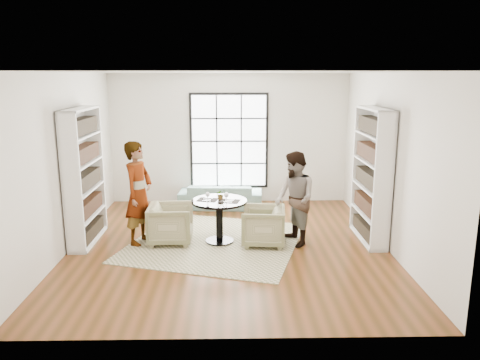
{
  "coord_description": "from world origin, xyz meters",
  "views": [
    {
      "loc": [
        0.05,
        -7.83,
        2.97
      ],
      "look_at": [
        0.21,
        0.4,
        1.1
      ],
      "focal_mm": 35.0,
      "sensor_mm": 36.0,
      "label": 1
    }
  ],
  "objects_px": {
    "pedestal_table": "(219,212)",
    "armchair_right": "(263,226)",
    "wine_glass_right": "(226,195)",
    "flower_centerpiece": "(221,194)",
    "wine_glass_left": "(208,195)",
    "person_right": "(295,199)",
    "person_left": "(139,193)",
    "armchair_left": "(171,224)",
    "sofa": "(221,196)"
  },
  "relations": [
    {
      "from": "wine_glass_right",
      "to": "flower_centerpiece",
      "type": "distance_m",
      "value": 0.23
    },
    {
      "from": "sofa",
      "to": "armchair_left",
      "type": "bearing_deg",
      "value": 73.12
    },
    {
      "from": "wine_glass_right",
      "to": "person_right",
      "type": "bearing_deg",
      "value": 1.3
    },
    {
      "from": "wine_glass_right",
      "to": "person_left",
      "type": "bearing_deg",
      "value": 174.39
    },
    {
      "from": "wine_glass_right",
      "to": "flower_centerpiece",
      "type": "xyz_separation_m",
      "value": [
        -0.1,
        0.2,
        -0.04
      ]
    },
    {
      "from": "flower_centerpiece",
      "to": "sofa",
      "type": "bearing_deg",
      "value": 91.43
    },
    {
      "from": "pedestal_table",
      "to": "armchair_right",
      "type": "bearing_deg",
      "value": -9.46
    },
    {
      "from": "person_left",
      "to": "flower_centerpiece",
      "type": "height_order",
      "value": "person_left"
    },
    {
      "from": "pedestal_table",
      "to": "wine_glass_left",
      "type": "bearing_deg",
      "value": -158.1
    },
    {
      "from": "pedestal_table",
      "to": "person_left",
      "type": "xyz_separation_m",
      "value": [
        -1.42,
        -0.0,
        0.35
      ]
    },
    {
      "from": "person_left",
      "to": "person_right",
      "type": "relative_size",
      "value": 1.1
    },
    {
      "from": "armchair_left",
      "to": "wine_glass_right",
      "type": "relative_size",
      "value": 4.3
    },
    {
      "from": "flower_centerpiece",
      "to": "wine_glass_left",
      "type": "bearing_deg",
      "value": -151.15
    },
    {
      "from": "sofa",
      "to": "person_right",
      "type": "height_order",
      "value": "person_right"
    },
    {
      "from": "pedestal_table",
      "to": "wine_glass_left",
      "type": "distance_m",
      "value": 0.4
    },
    {
      "from": "person_left",
      "to": "wine_glass_left",
      "type": "xyz_separation_m",
      "value": [
        1.22,
        -0.08,
        -0.01
      ]
    },
    {
      "from": "pedestal_table",
      "to": "sofa",
      "type": "xyz_separation_m",
      "value": [
        -0.03,
        2.28,
        -0.3
      ]
    },
    {
      "from": "person_right",
      "to": "wine_glass_left",
      "type": "xyz_separation_m",
      "value": [
        -1.52,
        0.05,
        0.08
      ]
    },
    {
      "from": "person_right",
      "to": "flower_centerpiece",
      "type": "relative_size",
      "value": 8.95
    },
    {
      "from": "armchair_right",
      "to": "wine_glass_right",
      "type": "distance_m",
      "value": 0.86
    },
    {
      "from": "sofa",
      "to": "wine_glass_left",
      "type": "height_order",
      "value": "wine_glass_left"
    },
    {
      "from": "pedestal_table",
      "to": "armchair_right",
      "type": "height_order",
      "value": "pedestal_table"
    },
    {
      "from": "armchair_left",
      "to": "person_right",
      "type": "bearing_deg",
      "value": -94.19
    },
    {
      "from": "person_right",
      "to": "wine_glass_left",
      "type": "bearing_deg",
      "value": -109.57
    },
    {
      "from": "sofa",
      "to": "person_right",
      "type": "xyz_separation_m",
      "value": [
        1.35,
        -2.41,
        0.56
      ]
    },
    {
      "from": "armchair_left",
      "to": "armchair_right",
      "type": "height_order",
      "value": "armchair_left"
    },
    {
      "from": "person_right",
      "to": "wine_glass_right",
      "type": "distance_m",
      "value": 1.2
    },
    {
      "from": "armchair_right",
      "to": "person_left",
      "type": "relative_size",
      "value": 0.41
    },
    {
      "from": "person_left",
      "to": "pedestal_table",
      "type": "bearing_deg",
      "value": -70.22
    },
    {
      "from": "armchair_left",
      "to": "person_right",
      "type": "height_order",
      "value": "person_right"
    },
    {
      "from": "armchair_right",
      "to": "person_left",
      "type": "bearing_deg",
      "value": -87.6
    },
    {
      "from": "pedestal_table",
      "to": "sofa",
      "type": "relative_size",
      "value": 0.53
    },
    {
      "from": "armchair_left",
      "to": "armchair_right",
      "type": "bearing_deg",
      "value": -95.28
    },
    {
      "from": "wine_glass_left",
      "to": "wine_glass_right",
      "type": "bearing_deg",
      "value": -12.94
    },
    {
      "from": "person_right",
      "to": "wine_glass_right",
      "type": "xyz_separation_m",
      "value": [
        -1.2,
        -0.03,
        0.08
      ]
    },
    {
      "from": "armchair_right",
      "to": "wine_glass_left",
      "type": "relative_size",
      "value": 4.44
    },
    {
      "from": "armchair_left",
      "to": "person_left",
      "type": "height_order",
      "value": "person_left"
    },
    {
      "from": "wine_glass_left",
      "to": "armchair_right",
      "type": "bearing_deg",
      "value": -2.83
    },
    {
      "from": "flower_centerpiece",
      "to": "pedestal_table",
      "type": "bearing_deg",
      "value": -121.09
    },
    {
      "from": "armchair_left",
      "to": "flower_centerpiece",
      "type": "bearing_deg",
      "value": -87.82
    },
    {
      "from": "person_right",
      "to": "armchair_left",
      "type": "bearing_deg",
      "value": -111.01
    },
    {
      "from": "armchair_right",
      "to": "wine_glass_right",
      "type": "xyz_separation_m",
      "value": [
        -0.65,
        -0.03,
        0.57
      ]
    },
    {
      "from": "sofa",
      "to": "wine_glass_left",
      "type": "bearing_deg",
      "value": 89.18
    },
    {
      "from": "person_right",
      "to": "wine_glass_right",
      "type": "bearing_deg",
      "value": -106.46
    },
    {
      "from": "sofa",
      "to": "wine_glass_right",
      "type": "height_order",
      "value": "wine_glass_right"
    },
    {
      "from": "armchair_right",
      "to": "wine_glass_left",
      "type": "xyz_separation_m",
      "value": [
        -0.97,
        0.05,
        0.57
      ]
    },
    {
      "from": "pedestal_table",
      "to": "wine_glass_right",
      "type": "height_order",
      "value": "wine_glass_right"
    },
    {
      "from": "armchair_left",
      "to": "wine_glass_left",
      "type": "height_order",
      "value": "wine_glass_left"
    },
    {
      "from": "armchair_left",
      "to": "armchair_right",
      "type": "distance_m",
      "value": 1.65
    },
    {
      "from": "armchair_right",
      "to": "person_right",
      "type": "height_order",
      "value": "person_right"
    }
  ]
}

